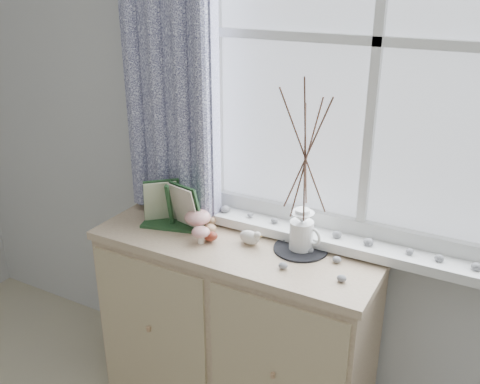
{
  "coord_description": "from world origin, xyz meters",
  "views": [
    {
      "loc": [
        0.8,
        0.06,
        1.88
      ],
      "look_at": [
        -0.1,
        1.7,
        1.1
      ],
      "focal_mm": 40.0,
      "sensor_mm": 36.0,
      "label": 1
    }
  ],
  "objects_px": {
    "botanical_book": "(168,206)",
    "twig_pitcher": "(305,152)",
    "sideboard": "(235,328)",
    "toadstool_cluster": "(198,222)"
  },
  "relations": [
    {
      "from": "botanical_book",
      "to": "twig_pitcher",
      "type": "distance_m",
      "value": 0.65
    },
    {
      "from": "toadstool_cluster",
      "to": "botanical_book",
      "type": "bearing_deg",
      "value": -175.24
    },
    {
      "from": "botanical_book",
      "to": "toadstool_cluster",
      "type": "relative_size",
      "value": 1.88
    },
    {
      "from": "twig_pitcher",
      "to": "toadstool_cluster",
      "type": "bearing_deg",
      "value": -144.31
    },
    {
      "from": "sideboard",
      "to": "botanical_book",
      "type": "bearing_deg",
      "value": -174.63
    },
    {
      "from": "sideboard",
      "to": "toadstool_cluster",
      "type": "bearing_deg",
      "value": -174.1
    },
    {
      "from": "sideboard",
      "to": "twig_pitcher",
      "type": "bearing_deg",
      "value": 15.74
    },
    {
      "from": "botanical_book",
      "to": "toadstool_cluster",
      "type": "distance_m",
      "value": 0.15
    },
    {
      "from": "twig_pitcher",
      "to": "sideboard",
      "type": "bearing_deg",
      "value": -140.61
    },
    {
      "from": "toadstool_cluster",
      "to": "sideboard",
      "type": "bearing_deg",
      "value": 5.9
    }
  ]
}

